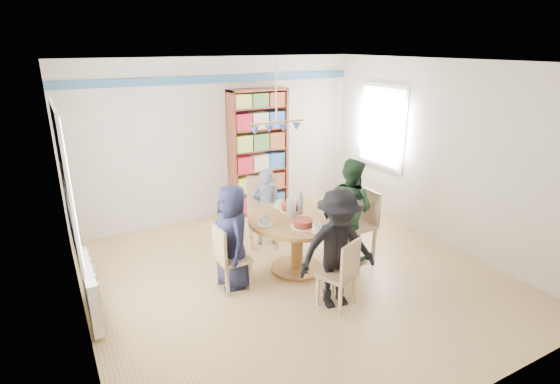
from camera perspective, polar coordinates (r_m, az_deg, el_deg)
ground at (r=5.83m, az=1.93°, el=-10.94°), size 5.00×5.00×0.00m
room_shell at (r=5.84m, az=-4.48°, el=6.47°), size 5.00×5.00×5.00m
radiator at (r=5.30m, az=-23.52°, el=-11.64°), size 0.12×1.00×0.60m
dining_table at (r=5.75m, az=2.27°, el=-5.16°), size 1.30×1.30×0.75m
chair_left at (r=5.38m, az=-6.84°, el=-8.20°), size 0.38×0.38×0.84m
chair_right at (r=6.32m, az=10.75°, el=-3.58°), size 0.42×0.42×0.95m
chair_far at (r=6.55m, az=-2.31°, el=-2.01°), size 0.59×0.59×1.02m
chair_near at (r=5.04m, az=8.13°, el=-10.20°), size 0.49×0.49×0.84m
person_left at (r=5.38m, az=-6.17°, el=-5.84°), size 0.48×0.68×1.32m
person_right at (r=6.18m, az=9.12°, el=-2.08°), size 0.71×0.82×1.43m
person_far at (r=6.48m, az=-1.83°, el=-1.97°), size 0.50×0.42×1.19m
person_near at (r=4.98m, az=7.56°, el=-7.43°), size 0.99×0.68×1.41m
bookshelf at (r=7.64m, az=-2.83°, el=5.06°), size 1.04×0.31×2.18m
tableware at (r=5.66m, az=1.95°, el=-2.72°), size 1.14×1.14×0.30m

